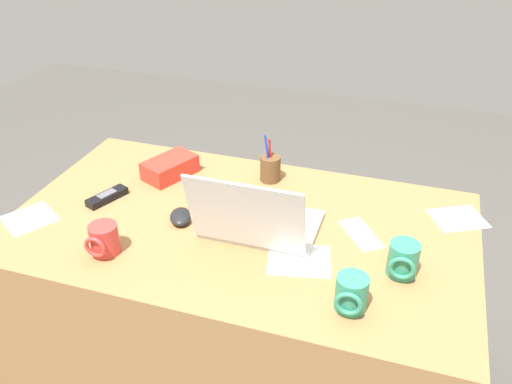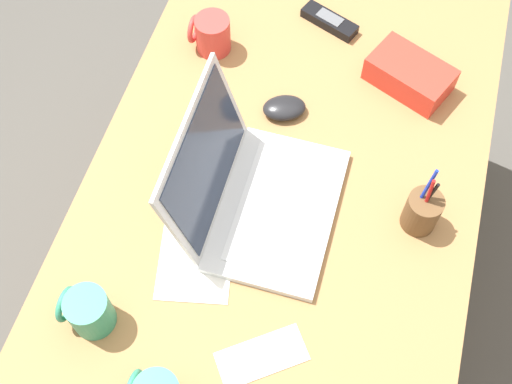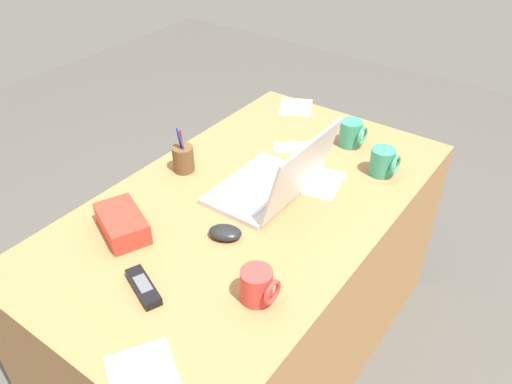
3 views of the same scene
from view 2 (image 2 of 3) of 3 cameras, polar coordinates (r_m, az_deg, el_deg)
name	(u,v)px [view 2 (image 2 of 3)]	position (r m, az deg, el deg)	size (l,w,h in m)	color
ground_plane	(275,298)	(2.04, 1.64, -9.09)	(6.00, 6.00, 0.00)	#4C4944
desk	(278,251)	(1.72, 1.93, -5.09)	(1.43, 0.82, 0.71)	#9E7042
laptop	(254,194)	(1.33, -0.20, -0.13)	(0.35, 0.30, 0.25)	silver
computer_mouse	(284,108)	(1.49, 2.45, 7.25)	(0.07, 0.10, 0.03)	black
coffee_mug_tall	(211,34)	(1.59, -3.86, 13.42)	(0.08, 0.09, 0.09)	#C63833
coffee_mug_spare	(88,311)	(1.27, -14.26, -9.91)	(0.08, 0.09, 0.10)	#338C6B
cordless_phone	(329,21)	(1.67, 6.34, 14.43)	(0.09, 0.15, 0.03)	black
pen_holder	(422,211)	(1.36, 14.11, -1.62)	(0.07, 0.07, 0.17)	brown
snack_bag	(410,75)	(1.56, 13.10, 9.82)	(0.11, 0.18, 0.07)	red
paper_note_left	(195,261)	(1.33, -5.25, -5.91)	(0.17, 0.14, 0.00)	white
paper_note_right	(262,356)	(1.26, 0.50, -13.97)	(0.07, 0.17, 0.00)	white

